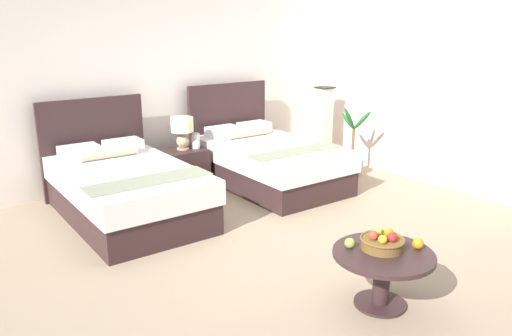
{
  "coord_description": "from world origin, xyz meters",
  "views": [
    {
      "loc": [
        -3.09,
        -3.59,
        2.16
      ],
      "look_at": [
        -0.05,
        0.48,
        0.69
      ],
      "focal_mm": 35.36,
      "sensor_mm": 36.0,
      "label": 1
    }
  ],
  "objects": [
    {
      "name": "floor_lamp_corner",
      "position": [
        2.39,
        1.99,
        0.61
      ],
      "size": [
        0.24,
        0.24,
        1.21
      ],
      "color": "black",
      "rests_on": "ground"
    },
    {
      "name": "wall_side_right",
      "position": [
        2.9,
        0.4,
        1.44
      ],
      "size": [
        0.12,
        4.94,
        2.89
      ],
      "primitive_type": "cube",
      "color": "silver",
      "rests_on": "ground"
    },
    {
      "name": "wall_back",
      "position": [
        0.0,
        2.87,
        1.44
      ],
      "size": [
        9.41,
        0.12,
        2.89
      ],
      "primitive_type": "cube",
      "color": "silver",
      "rests_on": "ground"
    },
    {
      "name": "bed_near_window",
      "position": [
        -1.03,
        1.68,
        0.33
      ],
      "size": [
        1.34,
        2.15,
        1.25
      ],
      "color": "#322020",
      "rests_on": "ground"
    },
    {
      "name": "table_lamp",
      "position": [
        0.06,
        2.28,
        0.79
      ],
      "size": [
        0.3,
        0.3,
        0.44
      ],
      "color": "tan",
      "rests_on": "nightstand"
    },
    {
      "name": "ground_plane",
      "position": [
        0.0,
        0.0,
        -0.01
      ],
      "size": [
        9.41,
        9.34,
        0.02
      ],
      "primitive_type": "cube",
      "color": "gray"
    },
    {
      "name": "loose_orange",
      "position": [
        0.08,
        -1.45,
        0.5
      ],
      "size": [
        0.09,
        0.09,
        0.09
      ],
      "color": "orange",
      "rests_on": "coffee_table"
    },
    {
      "name": "loose_apple",
      "position": [
        -0.33,
        -1.13,
        0.5
      ],
      "size": [
        0.08,
        0.08,
        0.08
      ],
      "color": "#8CAD44",
      "rests_on": "coffee_table"
    },
    {
      "name": "nightstand",
      "position": [
        0.06,
        2.26,
        0.26
      ],
      "size": [
        0.56,
        0.48,
        0.52
      ],
      "color": "#322020",
      "rests_on": "ground"
    },
    {
      "name": "potted_palm",
      "position": [
        2.3,
        1.27,
        0.23
      ],
      "size": [
        0.51,
        0.53,
        1.03
      ],
      "color": "gray",
      "rests_on": "ground"
    },
    {
      "name": "fruit_bowl",
      "position": [
        -0.14,
        -1.29,
        0.52
      ],
      "size": [
        0.35,
        0.35,
        0.16
      ],
      "color": "brown",
      "rests_on": "coffee_table"
    },
    {
      "name": "vase",
      "position": [
        0.23,
        2.22,
        0.62
      ],
      "size": [
        0.1,
        0.1,
        0.21
      ],
      "color": "silver",
      "rests_on": "nightstand"
    },
    {
      "name": "bed_near_corner",
      "position": [
        1.03,
        1.68,
        0.33
      ],
      "size": [
        1.35,
        2.16,
        1.3
      ],
      "color": "#322020",
      "rests_on": "ground"
    },
    {
      "name": "coffee_table",
      "position": [
        -0.18,
        -1.34,
        0.33
      ],
      "size": [
        0.78,
        0.78,
        0.46
      ],
      "color": "#322020",
      "rests_on": "ground"
    }
  ]
}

